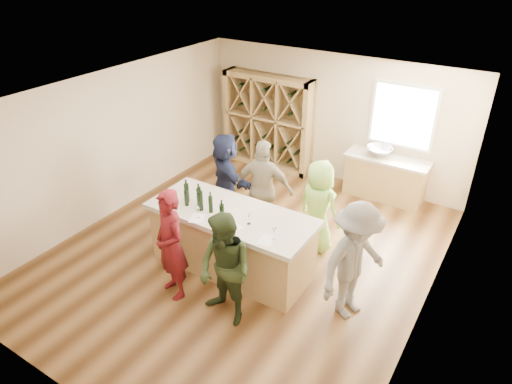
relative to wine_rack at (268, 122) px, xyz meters
The scene contains 34 objects.
floor 3.78m from the wine_rack, 65.36° to the right, with size 6.00×7.00×0.10m, color brown.
ceiling 4.00m from the wine_rack, 65.36° to the right, with size 6.00×7.00×0.10m, color white.
wall_back 1.56m from the wine_rack, 10.57° to the left, with size 6.00×0.10×2.80m, color beige.
wall_front 6.99m from the wine_rack, 77.60° to the right, with size 6.00×0.10×2.80m, color beige.
wall_left 3.63m from the wine_rack, 115.36° to the right, with size 0.10×7.00×2.80m, color beige.
wall_right 5.61m from the wine_rack, 35.70° to the right, with size 0.10×7.00×2.80m, color beige.
window_frame 3.08m from the wine_rack, ahead, with size 1.30×0.06×1.30m, color white.
window_pane 3.07m from the wine_rack, ahead, with size 1.18×0.01×1.18m, color white.
wine_rack is the anchor object (origin of this frame).
back_counter_base 2.98m from the wine_rack, ahead, with size 1.60×0.58×0.86m, color #A4824E.
back_counter_top 2.91m from the wine_rack, ahead, with size 1.70×0.62×0.06m, color #C1B39E.
sink 2.70m from the wine_rack, ahead, with size 0.54×0.54×0.19m, color silver.
faucet 2.70m from the wine_rack, ahead, with size 0.02×0.02×0.30m, color silver.
tasting_counter_base 4.07m from the wine_rack, 67.48° to the right, with size 2.60×1.00×1.00m, color #A4824E.
tasting_counter_top 4.03m from the wine_rack, 67.48° to the right, with size 2.72×1.12×0.08m, color #C1B39E.
wine_bottle_a 3.90m from the wine_rack, 78.91° to the right, with size 0.08×0.08×0.32m, color black.
wine_bottle_b 4.01m from the wine_rack, 78.17° to the right, with size 0.07×0.07×0.27m, color black.
wine_bottle_c 3.94m from the wine_rack, 75.41° to the right, with size 0.08×0.08×0.31m, color black.
wine_bottle_d 4.07m from the wine_rack, 74.24° to the right, with size 0.08×0.08×0.33m, color black.
wine_bottle_e 4.09m from the wine_rack, 71.77° to the right, with size 0.07×0.07×0.28m, color black.
wine_glass_a 4.30m from the wine_rack, 73.52° to the right, with size 0.07×0.07×0.18m, color white.
wine_glass_b 4.53m from the wine_rack, 67.06° to the right, with size 0.06×0.06×0.16m, color white.
wine_glass_d 4.33m from the wine_rack, 62.99° to the right, with size 0.07×0.07×0.18m, color white.
wine_glass_e 4.70m from the wine_rack, 58.16° to the right, with size 0.07×0.07×0.18m, color white.
tasting_menu_a 4.32m from the wine_rack, 73.78° to the right, with size 0.20×0.28×0.00m, color white.
tasting_menu_b 4.49m from the wine_rack, 66.32° to the right, with size 0.24×0.33×0.00m, color white.
tasting_menu_c 4.74m from the wine_rack, 59.37° to the right, with size 0.20×0.28×0.00m, color white.
person_near_left 4.85m from the wine_rack, 76.32° to the right, with size 0.65×0.48×1.79m, color #590F14.
person_near_right 5.19m from the wine_rack, 65.61° to the right, with size 0.84×0.46×1.73m, color #263319.
person_server 5.14m from the wine_rack, 45.60° to the right, with size 1.19×0.55×1.84m, color slate.
person_far_mid 2.93m from the wine_rack, 60.66° to the right, with size 1.08×0.55×1.84m, color gray.
person_far_right 3.49m from the wine_rack, 44.80° to the right, with size 0.82×0.53×1.67m, color #8CC64C.
person_far_left 2.42m from the wine_rack, 78.65° to the right, with size 1.58×0.57×1.70m, color #191E38.
wine_bottle_f 4.33m from the wine_rack, 68.39° to the right, with size 0.07×0.07×0.30m, color black.
Camera 1 is at (3.62, -5.40, 4.84)m, focal length 32.00 mm.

